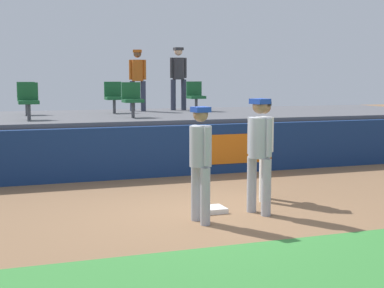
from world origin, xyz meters
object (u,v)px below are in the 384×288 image
Objects in this scene: first_base at (212,209)px; seat_back_left at (26,96)px; player_fielder_home at (264,143)px; player_runner_visitor at (259,148)px; seat_front_center at (132,98)px; spectator_hooded at (138,76)px; spectator_capped at (178,74)px; player_coach_visitor at (201,156)px; seat_back_center at (114,95)px; seat_front_left at (28,99)px; seat_back_right at (195,95)px.

seat_back_left is (-2.49, 6.70, 1.65)m from first_base.
player_fielder_home is at bearing 25.23° from first_base.
player_runner_visitor is 5.36m from seat_front_center.
spectator_capped is (1.24, 0.07, 0.05)m from spectator_hooded.
player_coach_visitor is 2.07× the size of seat_front_center.
seat_back_center is 2.93m from seat_front_left.
spectator_hooded is at bearing 165.73° from player_coach_visitor.
player_fielder_home is 1.02× the size of spectator_hooded.
player_runner_visitor is 7.82m from spectator_hooded.
spectator_capped is (2.26, 8.02, 1.26)m from player_coach_visitor.
player_fielder_home is 2.10× the size of seat_back_center.
player_fielder_home is at bearing -72.74° from seat_front_center.
player_runner_visitor is 7.99m from spectator_capped.
seat_front_left is at bearing -165.75° from player_coach_visitor.
seat_back_left is at bearing -123.46° from player_fielder_home.
first_base is 0.23× the size of player_coach_visitor.
first_base is 1.65m from player_fielder_home.
player_fielder_home is at bearing -49.23° from seat_front_left.
spectator_capped reaches higher than player_runner_visitor.
seat_front_center is 2.88m from seat_back_right.
seat_back_right is at bearing 38.63° from seat_front_center.
spectator_hooded is at bearing 12.30° from seat_back_left.
spectator_hooded reaches higher than player_coach_visitor.
player_fielder_home is 2.10× the size of seat_back_right.
seat_front_center is 0.46× the size of spectator_capped.
seat_back_right is (1.45, 7.06, 0.62)m from player_runner_visitor.
seat_front_center is at bearing -137.18° from player_fielder_home.
first_base is 0.23× the size of spectator_hooded.
seat_front_left is at bearing 57.00° from spectator_hooded.
player_fielder_home is 6.94m from spectator_hooded.
seat_back_right is at bearing -162.82° from player_fielder_home.
player_coach_visitor is at bearing -68.79° from seat_front_left.
spectator_capped is at bearing 30.14° from seat_front_left.
seat_back_right is 1.00× the size of seat_front_left.
spectator_hooded is (0.75, 2.47, 0.53)m from seat_front_center.
seat_front_left is at bearing -113.67° from player_fielder_home.
player_runner_visitor is 2.19× the size of seat_front_left.
spectator_hooded reaches higher than first_base.
first_base is 6.91m from seat_back_center.
spectator_hooded is 1.24m from spectator_capped.
first_base is 7.22m from seat_back_right.
spectator_capped is (4.39, 2.55, 0.58)m from seat_front_left.
spectator_hooded is at bearing 73.10° from seat_front_center.
seat_front_center is 1.00× the size of seat_back_right.
player_coach_visitor is at bearing 73.05° from spectator_capped.
player_coach_visitor is at bearing -126.07° from first_base.
seat_back_left is 1.80m from seat_front_left.
player_coach_visitor is 2.07× the size of seat_back_center.
seat_back_right and seat_back_left have the same top height.
player_coach_visitor is 5.53m from seat_front_center.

